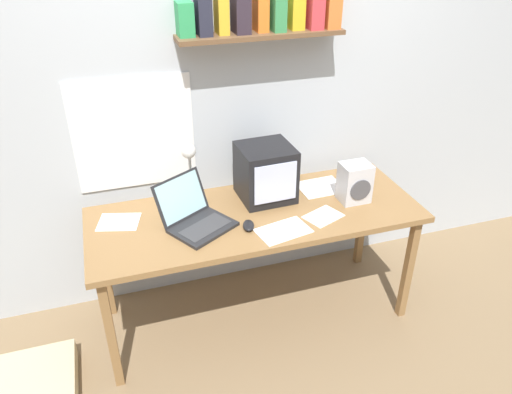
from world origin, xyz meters
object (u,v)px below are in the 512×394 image
crt_monitor (266,173)px  laptop (193,214)px  loose_paper_near_laptop (283,231)px  loose_paper_near_monitor (323,216)px  juice_glass (368,180)px  corner_desk (256,221)px  space_heater (355,183)px  desk_lamp (190,166)px  floor_cushion (28,391)px  computer_mouse (249,225)px  open_notebook (321,187)px  printed_handout (119,222)px

crt_monitor → laptop: bearing=-163.0°
loose_paper_near_laptop → loose_paper_near_monitor: same height
crt_monitor → laptop: (-0.46, -0.16, -0.10)m
juice_glass → loose_paper_near_monitor: 0.44m
corner_desk → space_heater: (0.58, -0.04, 0.18)m
desk_lamp → floor_cushion: size_ratio=0.79×
laptop → loose_paper_near_laptop: bearing=-56.3°
computer_mouse → space_heater: bearing=8.1°
open_notebook → floor_cushion: 1.96m
space_heater → printed_handout: (-1.32, 0.17, -0.11)m
printed_handout → floor_cushion: 0.98m
laptop → juice_glass: laptop is taller
desk_lamp → printed_handout: bearing=-157.8°
printed_handout → loose_paper_near_laptop: same height
laptop → computer_mouse: bearing=-55.8°
desk_lamp → loose_paper_near_monitor: (0.66, -0.36, -0.24)m
computer_mouse → floor_cushion: bearing=-175.0°
printed_handout → loose_paper_near_laptop: (0.82, -0.35, 0.00)m
computer_mouse → loose_paper_near_laptop: size_ratio=0.38×
loose_paper_near_monitor → open_notebook: 0.33m
juice_glass → computer_mouse: juice_glass is taller
loose_paper_near_laptop → desk_lamp: bearing=133.3°
computer_mouse → printed_handout: computer_mouse is taller
desk_lamp → space_heater: (0.90, -0.25, -0.13)m
printed_handout → open_notebook: bearing=1.0°
loose_paper_near_laptop → loose_paper_near_monitor: (0.26, 0.07, 0.00)m
open_notebook → floor_cushion: open_notebook is taller
corner_desk → computer_mouse: (-0.09, -0.14, 0.08)m
crt_monitor → computer_mouse: (-0.19, -0.29, -0.14)m
computer_mouse → desk_lamp: bearing=124.4°
desk_lamp → open_notebook: desk_lamp is taller
crt_monitor → space_heater: bearing=-24.4°
open_notebook → loose_paper_near_monitor: bearing=-111.7°
laptop → desk_lamp: 0.28m
corner_desk → computer_mouse: bearing=-122.1°
loose_paper_near_monitor → juice_glass: bearing=28.6°
desk_lamp → computer_mouse: 0.47m
corner_desk → laptop: bearing=-178.5°
desk_lamp → loose_paper_near_monitor: bearing=-16.2°
laptop → space_heater: laptop is taller
juice_glass → open_notebook: bearing=158.5°
corner_desk → laptop: size_ratio=4.19×
laptop → juice_glass: (1.08, 0.06, -0.00)m
corner_desk → open_notebook: (0.46, 0.15, 0.06)m
crt_monitor → floor_cushion: crt_monitor is taller
corner_desk → desk_lamp: 0.48m
open_notebook → floor_cushion: size_ratio=0.57×
desk_lamp → computer_mouse: desk_lamp is taller
crt_monitor → desk_lamp: (-0.43, 0.05, 0.08)m
corner_desk → desk_lamp: (-0.32, 0.20, 0.30)m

